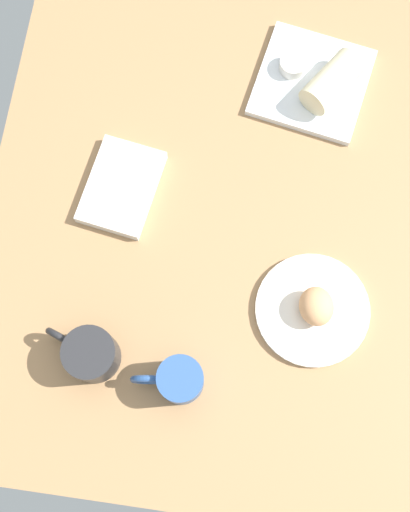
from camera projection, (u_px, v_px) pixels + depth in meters
dining_table at (220, 216)px, 130.94cm from camera, size 110.00×90.00×4.00cm
round_plate at (312, 310)px, 123.46cm from camera, size 21.11×21.11×1.40cm
scone_pastry at (316, 306)px, 120.08cm from camera, size 8.51×7.83×5.61cm
square_plate at (312, 82)px, 135.15cm from camera, size 25.07×25.07×1.60cm
sauce_cup at (293, 65)px, 133.67cm from camera, size 5.36×5.36×2.69cm
breakfast_wrap at (332, 82)px, 130.71cm from camera, size 13.93×12.33×6.46cm
book_stack at (122, 187)px, 128.99cm from camera, size 19.78×15.41×2.49cm
coffee_mug at (90, 354)px, 117.62cm from camera, size 9.38×13.69×8.81cm
second_mug at (178, 380)px, 116.39cm from camera, size 8.08×12.85×8.96cm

